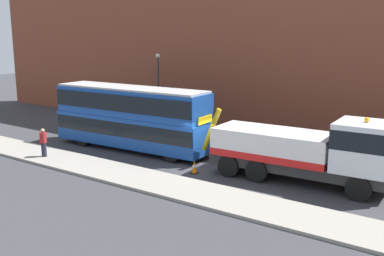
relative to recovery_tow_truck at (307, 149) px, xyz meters
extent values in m
plane|color=#38383D|center=(-5.61, -0.23, -1.76)|extent=(120.00, 120.00, 0.00)
cube|color=gray|center=(-5.61, -4.43, -1.68)|extent=(60.00, 2.80, 0.15)
cube|color=brown|center=(-5.61, 8.48, 6.24)|extent=(60.00, 1.20, 16.00)
cube|color=#2D2D2D|center=(-0.48, -0.02, -0.90)|extent=(9.09, 2.63, 0.55)
cube|color=silver|center=(2.72, 0.13, 0.52)|extent=(2.72, 2.72, 2.30)
cube|color=black|center=(2.72, 0.13, 0.97)|extent=(2.75, 2.75, 0.90)
cube|color=silver|center=(-1.78, -0.08, 0.07)|extent=(6.21, 2.88, 1.40)
cube|color=red|center=(-1.78, -0.08, -0.45)|extent=(6.22, 2.93, 0.36)
cylinder|color=#B79914|center=(-5.49, -0.25, 0.37)|extent=(1.25, 0.34, 2.52)
sphere|color=orange|center=(2.72, 0.13, 1.79)|extent=(0.24, 0.24, 0.24)
cylinder|color=black|center=(2.76, 1.24, -1.18)|extent=(1.17, 0.39, 1.16)
cylinder|color=black|center=(2.87, -0.98, -1.18)|extent=(1.17, 0.39, 1.16)
cylinder|color=black|center=(-2.23, 1.01, -1.18)|extent=(1.17, 0.39, 1.16)
cylinder|color=black|center=(-2.13, -1.21, -1.18)|extent=(1.17, 0.39, 1.16)
cylinder|color=black|center=(-3.83, 0.93, -1.18)|extent=(1.17, 0.39, 1.16)
cylinder|color=black|center=(-3.73, -1.28, -1.18)|extent=(1.17, 0.39, 1.16)
cube|color=#19479E|center=(-11.74, -0.02, -0.47)|extent=(11.10, 3.01, 1.90)
cube|color=#19479E|center=(-11.74, -0.02, 1.33)|extent=(10.88, 2.90, 1.70)
cube|color=black|center=(-11.74, -0.02, -0.22)|extent=(11.00, 3.05, 0.90)
cube|color=black|center=(-11.74, -0.02, 1.43)|extent=(10.78, 3.04, 1.00)
cube|color=#B2B2B2|center=(-11.74, -0.02, 2.24)|extent=(10.66, 2.79, 0.12)
cube|color=yellow|center=(-6.23, 0.23, 0.78)|extent=(0.13, 1.50, 0.44)
cylinder|color=black|center=(-7.90, 1.24, -1.24)|extent=(1.05, 0.35, 1.04)
cylinder|color=black|center=(-7.80, -0.92, -1.24)|extent=(1.05, 0.35, 1.04)
cylinder|color=black|center=(-15.09, 0.90, -1.24)|extent=(1.05, 0.35, 1.04)
cylinder|color=black|center=(-14.99, -1.25, -1.24)|extent=(1.05, 0.35, 1.04)
cylinder|color=#232333|center=(-14.53, -4.72, -1.18)|extent=(0.41, 0.41, 0.85)
cube|color=maroon|center=(-14.53, -4.72, -0.45)|extent=(0.42, 0.48, 0.62)
sphere|color=tan|center=(-14.53, -4.72, -0.02)|extent=(0.24, 0.24, 0.24)
cone|color=orange|center=(-5.52, -1.87, -1.40)|extent=(0.32, 0.32, 0.72)
cylinder|color=white|center=(-5.52, -1.87, -1.36)|extent=(0.21, 0.21, 0.10)
cube|color=black|center=(-5.52, -1.87, -1.74)|extent=(0.36, 0.36, 0.04)
cylinder|color=#38383D|center=(-14.60, 6.28, 0.99)|extent=(0.16, 0.16, 5.50)
sphere|color=#EAE5C6|center=(-14.60, 6.28, 3.89)|extent=(0.36, 0.36, 0.36)
camera|label=1|loc=(7.84, -21.22, 5.79)|focal=42.52mm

